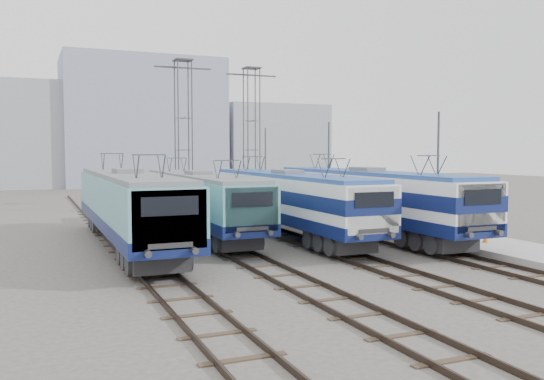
{
  "coord_description": "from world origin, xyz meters",
  "views": [
    {
      "loc": [
        -11.31,
        -22.53,
        4.95
      ],
      "look_at": [
        1.2,
        7.0,
        2.75
      ],
      "focal_mm": 38.0,
      "sensor_mm": 36.0,
      "label": 1
    }
  ],
  "objects": [
    {
      "name": "ground",
      "position": [
        0.0,
        0.0,
        0.0
      ],
      "size": [
        160.0,
        160.0,
        0.0
      ],
      "primitive_type": "plane",
      "color": "#514C47"
    },
    {
      "name": "platform",
      "position": [
        10.2,
        8.0,
        0.15
      ],
      "size": [
        4.0,
        70.0,
        0.3
      ],
      "primitive_type": "cube",
      "color": "#9E9E99",
      "rests_on": "ground"
    },
    {
      "name": "locomotive_far_left",
      "position": [
        -6.75,
        6.64,
        2.34
      ],
      "size": [
        2.98,
        18.81,
        3.54
      ],
      "color": "#0E194D",
      "rests_on": "ground"
    },
    {
      "name": "locomotive_center_left",
      "position": [
        -2.25,
        9.63,
        2.19
      ],
      "size": [
        2.78,
        17.53,
        3.3
      ],
      "color": "#0E194D",
      "rests_on": "ground"
    },
    {
      "name": "locomotive_center_right",
      "position": [
        2.25,
        7.07,
        2.29
      ],
      "size": [
        2.84,
        17.94,
        3.37
      ],
      "color": "#0E194D",
      "rests_on": "ground"
    },
    {
      "name": "locomotive_far_right",
      "position": [
        6.75,
        5.81,
        2.36
      ],
      "size": [
        2.93,
        18.54,
        3.49
      ],
      "color": "#0E194D",
      "rests_on": "ground"
    },
    {
      "name": "catenary_tower_west",
      "position": [
        0.0,
        22.0,
        6.64
      ],
      "size": [
        4.5,
        1.2,
        12.0
      ],
      "color": "#3F4247",
      "rests_on": "ground"
    },
    {
      "name": "catenary_tower_east",
      "position": [
        6.5,
        24.0,
        6.64
      ],
      "size": [
        4.5,
        1.2,
        12.0
      ],
      "color": "#3F4247",
      "rests_on": "ground"
    },
    {
      "name": "mast_front",
      "position": [
        8.6,
        2.0,
        3.5
      ],
      "size": [
        0.12,
        0.12,
        7.0
      ],
      "primitive_type": "cylinder",
      "color": "#3F4247",
      "rests_on": "ground"
    },
    {
      "name": "mast_mid",
      "position": [
        8.6,
        14.0,
        3.5
      ],
      "size": [
        0.12,
        0.12,
        7.0
      ],
      "primitive_type": "cylinder",
      "color": "#3F4247",
      "rests_on": "ground"
    },
    {
      "name": "mast_rear",
      "position": [
        8.6,
        26.0,
        3.5
      ],
      "size": [
        0.12,
        0.12,
        7.0
      ],
      "primitive_type": "cylinder",
      "color": "#3F4247",
      "rests_on": "ground"
    },
    {
      "name": "safety_cone",
      "position": [
        9.94,
        -0.15,
        0.56
      ],
      "size": [
        0.31,
        0.31,
        0.52
      ],
      "primitive_type": "cone",
      "color": "orange",
      "rests_on": "platform"
    },
    {
      "name": "building_west",
      "position": [
        -14.0,
        62.0,
        7.0
      ],
      "size": [
        18.0,
        12.0,
        14.0
      ],
      "primitive_type": "cube",
      "color": "#9398A4",
      "rests_on": "ground"
    },
    {
      "name": "building_center",
      "position": [
        4.0,
        62.0,
        9.0
      ],
      "size": [
        22.0,
        14.0,
        18.0
      ],
      "primitive_type": "cube",
      "color": "#8B93AB",
      "rests_on": "ground"
    },
    {
      "name": "building_east",
      "position": [
        24.0,
        62.0,
        6.0
      ],
      "size": [
        16.0,
        12.0,
        12.0
      ],
      "primitive_type": "cube",
      "color": "#9398A4",
      "rests_on": "ground"
    }
  ]
}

